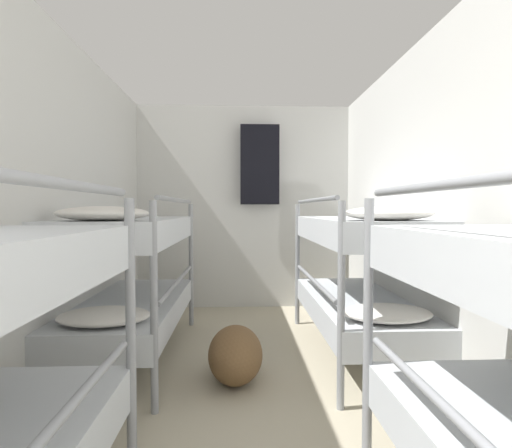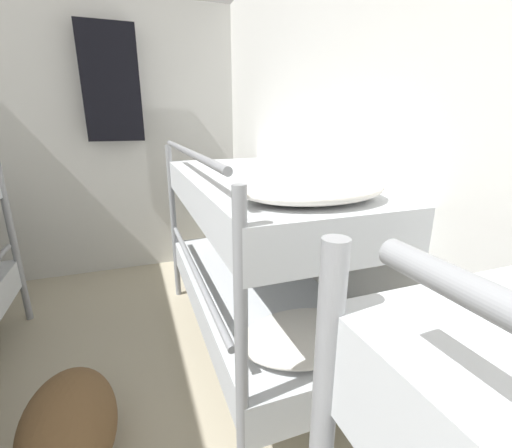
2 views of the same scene
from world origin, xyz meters
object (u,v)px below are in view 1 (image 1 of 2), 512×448
duffel_bag (235,354)px  hanging_coat (260,165)px  bunk_stack_left_far (131,271)px  bunk_stack_right_far (359,269)px

duffel_bag → hanging_coat: hanging_coat is taller
duffel_bag → hanging_coat: (0.26, 1.92, 1.48)m
bunk_stack_left_far → bunk_stack_right_far: same height
bunk_stack_left_far → duffel_bag: (0.80, -0.41, -0.51)m
bunk_stack_right_far → hanging_coat: hanging_coat is taller
bunk_stack_left_far → hanging_coat: (1.06, 1.51, 0.97)m
bunk_stack_right_far → hanging_coat: size_ratio=1.96×
bunk_stack_right_far → duffel_bag: bearing=-156.9°
duffel_bag → bunk_stack_right_far: bearing=23.1°
bunk_stack_left_far → hanging_coat: size_ratio=1.96×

